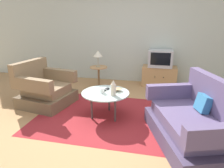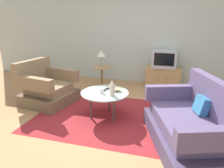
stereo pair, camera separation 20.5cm
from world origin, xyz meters
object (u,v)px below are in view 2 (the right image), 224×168
at_px(tv_remote_dark, 106,89).
at_px(side_table, 102,73).
at_px(couch, 192,125).
at_px(bowl, 117,90).
at_px(tv_stand, 163,77).
at_px(mug, 102,90).
at_px(television, 164,59).
at_px(vase, 112,88).
at_px(table_lamp, 101,54).
at_px(coffee_table, 105,94).
at_px(armchair, 47,89).

bearing_deg(tv_remote_dark, side_table, -139.62).
distance_m(couch, tv_remote_dark, 1.62).
height_order(couch, bowl, couch).
bearing_deg(tv_stand, mug, -114.34).
bearing_deg(television, side_table, -160.94).
distance_m(television, mug, 2.35).
bearing_deg(vase, couch, -17.94).
bearing_deg(table_lamp, tv_remote_dark, -68.29).
bearing_deg(tv_stand, bowl, -110.57).
bearing_deg(coffee_table, bowl, 31.92).
height_order(tv_stand, mug, mug).
xyz_separation_m(side_table, tv_stand, (1.51, 0.53, -0.14)).
distance_m(tv_stand, mug, 2.36).
bearing_deg(bowl, television, 69.39).
height_order(armchair, bowl, armchair).
height_order(vase, bowl, vase).
bearing_deg(table_lamp, tv_stand, 19.42).
height_order(armchair, tv_stand, armchair).
xyz_separation_m(coffee_table, vase, (0.17, -0.11, 0.17)).
bearing_deg(couch, armchair, 54.62).
bearing_deg(television, armchair, -142.03).
relative_size(armchair, bowl, 6.29).
bearing_deg(coffee_table, tv_remote_dark, 99.54).
bearing_deg(mug, armchair, 166.18).
bearing_deg(table_lamp, armchair, -121.90).
xyz_separation_m(television, mug, (-0.97, -2.13, -0.22)).
xyz_separation_m(couch, tv_stand, (-0.52, 2.62, -0.05)).
distance_m(armchair, coffee_table, 1.41).
height_order(table_lamp, mug, table_lamp).
xyz_separation_m(armchair, side_table, (0.80, 1.28, 0.08)).
distance_m(television, table_lamp, 1.61).
bearing_deg(tv_stand, side_table, -160.80).
bearing_deg(coffee_table, television, 65.98).
xyz_separation_m(side_table, bowl, (0.77, -1.45, 0.10)).
height_order(armchair, coffee_table, armchair).
bearing_deg(armchair, couch, 84.20).
relative_size(side_table, mug, 4.46).
distance_m(armchair, vase, 1.63).
xyz_separation_m(side_table, television, (1.51, 0.52, 0.34)).
xyz_separation_m(mug, bowl, (0.23, 0.16, -0.02)).
distance_m(armchair, television, 2.96).
distance_m(armchair, table_lamp, 1.60).
distance_m(side_table, table_lamp, 0.48).
height_order(coffee_table, vase, vase).
xyz_separation_m(coffee_table, tv_remote_dark, (-0.02, 0.13, 0.05)).
relative_size(side_table, tv_stand, 0.62).
relative_size(vase, mug, 2.21).
distance_m(tv_stand, vase, 2.36).
height_order(coffee_table, television, television).
bearing_deg(vase, tv_stand, 71.02).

